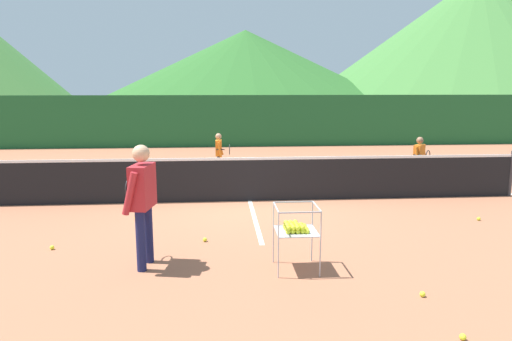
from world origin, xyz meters
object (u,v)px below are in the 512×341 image
object	(u,v)px
tennis_ball_0	(423,294)
instructor	(142,195)
tennis_ball_1	(205,240)
tennis_ball_5	(52,247)
student_1	(419,156)
ball_cart	(295,228)
tennis_ball_4	(136,218)
student_0	(219,151)
tennis_ball_2	(463,337)
tennis_net	(250,179)
tennis_ball_8	(479,219)

from	to	relation	value
tennis_ball_0	instructor	bearing A→B (deg)	160.02
tennis_ball_1	tennis_ball_5	xyz separation A→B (m)	(-2.36, -0.19, 0.00)
student_1	ball_cart	distance (m)	6.61
instructor	tennis_ball_0	world-z (taller)	instructor
instructor	tennis_ball_4	bearing A→B (deg)	102.51
tennis_ball_0	tennis_ball_4	size ratio (longest dim) A/B	1.00
instructor	tennis_ball_0	size ratio (longest dim) A/B	25.40
student_0	tennis_ball_1	xyz separation A→B (m)	(-0.26, -5.53, -0.70)
student_1	tennis_ball_4	distance (m)	7.17
instructor	tennis_ball_2	bearing A→B (deg)	-32.92
instructor	tennis_ball_1	bearing A→B (deg)	50.62
tennis_net	tennis_ball_0	bearing A→B (deg)	-70.46
tennis_net	student_0	bearing A→B (deg)	103.03
tennis_ball_2	tennis_ball_8	bearing A→B (deg)	58.49
tennis_net	tennis_ball_8	world-z (taller)	tennis_net
student_0	ball_cart	distance (m)	6.88
tennis_ball_8	tennis_ball_5	bearing A→B (deg)	-172.43
tennis_ball_2	tennis_ball_1	bearing A→B (deg)	129.39
tennis_ball_0	tennis_ball_1	bearing A→B (deg)	139.83
tennis_ball_0	tennis_ball_2	bearing A→B (deg)	-91.06
student_0	tennis_ball_5	world-z (taller)	student_0
ball_cart	tennis_ball_0	xyz separation A→B (m)	(1.40, -0.98, -0.56)
student_1	tennis_ball_4	world-z (taller)	student_1
tennis_ball_0	tennis_ball_2	xyz separation A→B (m)	(-0.02, -0.98, 0.00)
student_0	tennis_ball_2	bearing A→B (deg)	-74.72
tennis_ball_0	tennis_ball_4	world-z (taller)	same
student_1	tennis_ball_5	bearing A→B (deg)	-151.57
tennis_ball_0	tennis_ball_1	xyz separation A→B (m)	(-2.67, 2.26, 0.00)
tennis_ball_0	tennis_ball_1	world-z (taller)	same
ball_cart	tennis_ball_4	bearing A→B (deg)	134.49
tennis_ball_4	tennis_ball_5	bearing A→B (deg)	-122.98
tennis_net	student_1	world-z (taller)	student_1
tennis_net	tennis_ball_5	bearing A→B (deg)	-138.69
tennis_ball_4	ball_cart	bearing A→B (deg)	-45.51
ball_cart	tennis_ball_1	world-z (taller)	ball_cart
student_1	tennis_ball_0	world-z (taller)	student_1
ball_cart	tennis_ball_2	bearing A→B (deg)	-54.84
ball_cart	tennis_ball_2	xyz separation A→B (m)	(1.38, -1.96, -0.56)
student_1	tennis_ball_8	distance (m)	3.24
tennis_ball_0	tennis_ball_5	distance (m)	5.44
tennis_net	instructor	size ratio (longest dim) A/B	7.02
tennis_ball_1	tennis_ball_8	bearing A→B (deg)	8.93
tennis_net	tennis_ball_1	size ratio (longest dim) A/B	178.45
tennis_ball_4	tennis_ball_8	xyz separation A→B (m)	(6.47, -0.58, 0.00)
tennis_net	tennis_ball_5	distance (m)	4.39
instructor	student_0	xyz separation A→B (m)	(1.07, 6.52, -0.30)
ball_cart	student_0	bearing A→B (deg)	98.48
ball_cart	tennis_ball_1	bearing A→B (deg)	135.01
student_1	tennis_net	bearing A→B (deg)	-163.87
tennis_ball_5	instructor	bearing A→B (deg)	-27.32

